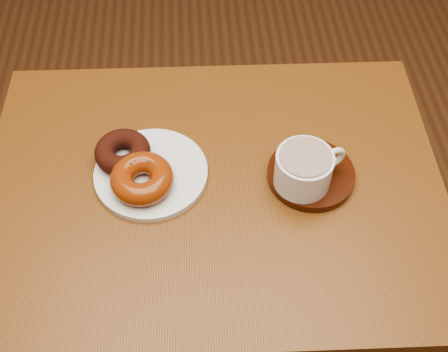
{
  "coord_description": "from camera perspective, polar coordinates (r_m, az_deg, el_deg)",
  "views": [
    {
      "loc": [
        -0.14,
        -0.38,
        1.6
      ],
      "look_at": [
        -0.1,
        0.22,
        0.81
      ],
      "focal_mm": 45.0,
      "sensor_mm": 36.0,
      "label": 1
    }
  ],
  "objects": [
    {
      "name": "donut_caramel",
      "position": [
        0.99,
        -8.34,
        -0.26
      ],
      "size": [
        0.14,
        0.14,
        0.04
      ],
      "rotation": [
        0.0,
        0.0,
        0.33
      ],
      "color": "#85340E",
      "rests_on": "donut_plate"
    },
    {
      "name": "teaspoon",
      "position": [
        1.04,
        7.15,
        2.37
      ],
      "size": [
        0.03,
        0.1,
        0.01
      ],
      "rotation": [
        0.0,
        0.0,
        -0.14
      ],
      "color": "silver",
      "rests_on": "saucer"
    },
    {
      "name": "cafe_table",
      "position": [
        1.12,
        -1.02,
        -4.56
      ],
      "size": [
        0.86,
        0.65,
        0.79
      ],
      "rotation": [
        0.0,
        0.0,
        -0.03
      ],
      "color": "brown",
      "rests_on": "ground"
    },
    {
      "name": "coffee_cup",
      "position": [
        0.98,
        8.17,
        0.75
      ],
      "size": [
        0.13,
        0.1,
        0.07
      ],
      "rotation": [
        0.0,
        0.0,
        0.35
      ],
      "color": "silver",
      "rests_on": "saucer"
    },
    {
      "name": "donut_cinnamon",
      "position": [
        1.04,
        -10.26,
        2.42
      ],
      "size": [
        0.13,
        0.13,
        0.04
      ],
      "primitive_type": "torus",
      "rotation": [
        0.0,
        0.0,
        0.31
      ],
      "color": "#36120A",
      "rests_on": "donut_plate"
    },
    {
      "name": "donut_plate",
      "position": [
        1.03,
        -7.42,
        0.28
      ],
      "size": [
        0.24,
        0.24,
        0.01
      ],
      "primitive_type": "cylinder",
      "rotation": [
        0.0,
        0.0,
        -0.16
      ],
      "color": "silver",
      "rests_on": "cafe_table"
    },
    {
      "name": "saucer",
      "position": [
        1.03,
        8.81,
        0.16
      ],
      "size": [
        0.18,
        0.18,
        0.02
      ],
      "primitive_type": "cylinder",
      "rotation": [
        0.0,
        0.0,
        -0.14
      ],
      "color": "#331207",
      "rests_on": "cafe_table"
    }
  ]
}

